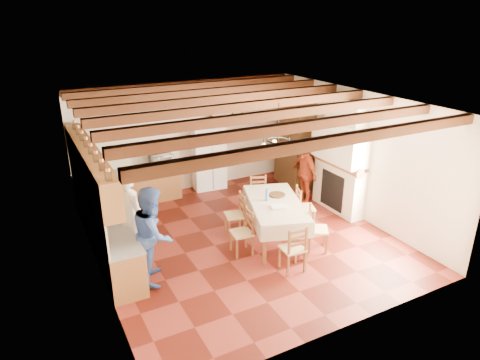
{
  "coord_description": "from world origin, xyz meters",
  "views": [
    {
      "loc": [
        -3.88,
        -7.28,
        4.62
      ],
      "look_at": [
        0.1,
        0.3,
        1.25
      ],
      "focal_mm": 32.0,
      "sensor_mm": 36.0,
      "label": 1
    }
  ],
  "objects_px": {
    "person_man": "(131,219)",
    "person_woman_blue": "(153,234)",
    "chair_left_far": "(235,214)",
    "chair_end_near": "(293,248)",
    "dining_table": "(276,206)",
    "microwave": "(161,160)",
    "chair_left_near": "(242,232)",
    "person_woman_red": "(304,173)",
    "hutch": "(295,144)",
    "chair_right_near": "(318,229)",
    "refrigerator": "(207,157)",
    "chair_end_far": "(259,196)",
    "chair_right_far": "(305,207)"
  },
  "relations": [
    {
      "from": "dining_table",
      "to": "chair_end_near",
      "type": "xyz_separation_m",
      "value": [
        -0.33,
        -1.15,
        -0.33
      ]
    },
    {
      "from": "chair_end_near",
      "to": "person_woman_blue",
      "type": "xyz_separation_m",
      "value": [
        -2.37,
        0.96,
        0.43
      ]
    },
    {
      "from": "refrigerator",
      "to": "chair_right_far",
      "type": "xyz_separation_m",
      "value": [
        1.0,
        -3.24,
        -0.4
      ]
    },
    {
      "from": "chair_left_far",
      "to": "chair_left_near",
      "type": "bearing_deg",
      "value": -5.4
    },
    {
      "from": "chair_left_far",
      "to": "chair_right_far",
      "type": "bearing_deg",
      "value": 87.92
    },
    {
      "from": "chair_left_near",
      "to": "chair_left_far",
      "type": "distance_m",
      "value": 0.83
    },
    {
      "from": "dining_table",
      "to": "hutch",
      "type": "bearing_deg",
      "value": 48.8
    },
    {
      "from": "hutch",
      "to": "chair_left_far",
      "type": "distance_m",
      "value": 3.42
    },
    {
      "from": "chair_end_far",
      "to": "microwave",
      "type": "xyz_separation_m",
      "value": [
        -1.74,
        2.08,
        0.57
      ]
    },
    {
      "from": "chair_left_far",
      "to": "chair_end_near",
      "type": "distance_m",
      "value": 1.81
    },
    {
      "from": "dining_table",
      "to": "chair_left_near",
      "type": "height_order",
      "value": "chair_left_near"
    },
    {
      "from": "person_woman_blue",
      "to": "person_woman_red",
      "type": "distance_m",
      "value": 4.68
    },
    {
      "from": "chair_right_near",
      "to": "person_woman_blue",
      "type": "height_order",
      "value": "person_woman_blue"
    },
    {
      "from": "dining_table",
      "to": "chair_left_far",
      "type": "xyz_separation_m",
      "value": [
        -0.65,
        0.63,
        -0.33
      ]
    },
    {
      "from": "chair_end_far",
      "to": "person_woman_blue",
      "type": "relative_size",
      "value": 0.53
    },
    {
      "from": "dining_table",
      "to": "chair_right_near",
      "type": "xyz_separation_m",
      "value": [
        0.56,
        -0.75,
        -0.33
      ]
    },
    {
      "from": "dining_table",
      "to": "person_man",
      "type": "distance_m",
      "value": 2.98
    },
    {
      "from": "chair_left_near",
      "to": "chair_end_far",
      "type": "distance_m",
      "value": 1.86
    },
    {
      "from": "chair_left_far",
      "to": "person_woman_red",
      "type": "height_order",
      "value": "person_woman_red"
    },
    {
      "from": "chair_left_far",
      "to": "microwave",
      "type": "height_order",
      "value": "microwave"
    },
    {
      "from": "chair_left_near",
      "to": "microwave",
      "type": "height_order",
      "value": "microwave"
    },
    {
      "from": "hutch",
      "to": "chair_end_far",
      "type": "relative_size",
      "value": 2.52
    },
    {
      "from": "dining_table",
      "to": "chair_end_near",
      "type": "height_order",
      "value": "chair_end_near"
    },
    {
      "from": "refrigerator",
      "to": "chair_left_far",
      "type": "distance_m",
      "value": 2.93
    },
    {
      "from": "chair_left_far",
      "to": "chair_right_far",
      "type": "distance_m",
      "value": 1.65
    },
    {
      "from": "person_man",
      "to": "microwave",
      "type": "height_order",
      "value": "person_man"
    },
    {
      "from": "person_man",
      "to": "person_woman_blue",
      "type": "distance_m",
      "value": 0.7
    },
    {
      "from": "dining_table",
      "to": "chair_left_far",
      "type": "relative_size",
      "value": 2.36
    },
    {
      "from": "chair_end_far",
      "to": "person_woman_blue",
      "type": "bearing_deg",
      "value": -136.26
    },
    {
      "from": "person_man",
      "to": "person_woman_blue",
      "type": "relative_size",
      "value": 1.08
    },
    {
      "from": "hutch",
      "to": "chair_right_near",
      "type": "xyz_separation_m",
      "value": [
        -1.59,
        -3.21,
        -0.73
      ]
    },
    {
      "from": "person_woman_blue",
      "to": "microwave",
      "type": "bearing_deg",
      "value": 0.8
    },
    {
      "from": "person_woman_red",
      "to": "chair_end_far",
      "type": "bearing_deg",
      "value": -84.7
    },
    {
      "from": "dining_table",
      "to": "chair_right_near",
      "type": "height_order",
      "value": "chair_right_near"
    },
    {
      "from": "chair_left_far",
      "to": "chair_right_far",
      "type": "height_order",
      "value": "same"
    },
    {
      "from": "chair_left_far",
      "to": "chair_end_near",
      "type": "bearing_deg",
      "value": 22.18
    },
    {
      "from": "hutch",
      "to": "chair_left_far",
      "type": "relative_size",
      "value": 2.52
    },
    {
      "from": "chair_end_far",
      "to": "person_man",
      "type": "relative_size",
      "value": 0.49
    },
    {
      "from": "dining_table",
      "to": "microwave",
      "type": "height_order",
      "value": "microwave"
    },
    {
      "from": "person_woman_red",
      "to": "chair_right_far",
      "type": "bearing_deg",
      "value": -33.32
    },
    {
      "from": "chair_end_near",
      "to": "person_man",
      "type": "xyz_separation_m",
      "value": [
        -2.61,
        1.61,
        0.5
      ]
    },
    {
      "from": "refrigerator",
      "to": "person_woman_red",
      "type": "xyz_separation_m",
      "value": [
        1.76,
        -2.12,
        -0.08
      ]
    },
    {
      "from": "chair_left_near",
      "to": "chair_end_far",
      "type": "bearing_deg",
      "value": 145.19
    },
    {
      "from": "chair_left_far",
      "to": "person_woman_red",
      "type": "xyz_separation_m",
      "value": [
        2.36,
        0.72,
        0.32
      ]
    },
    {
      "from": "person_man",
      "to": "chair_right_near",
      "type": "bearing_deg",
      "value": -133.01
    },
    {
      "from": "dining_table",
      "to": "chair_left_near",
      "type": "bearing_deg",
      "value": -169.92
    },
    {
      "from": "person_woman_red",
      "to": "dining_table",
      "type": "bearing_deg",
      "value": -50.91
    },
    {
      "from": "chair_right_far",
      "to": "chair_end_near",
      "type": "bearing_deg",
      "value": 157.62
    },
    {
      "from": "chair_end_near",
      "to": "person_woman_red",
      "type": "xyz_separation_m",
      "value": [
        2.04,
        2.5,
        0.32
      ]
    },
    {
      "from": "hutch",
      "to": "chair_right_far",
      "type": "xyz_separation_m",
      "value": [
        -1.2,
        -2.23,
        -0.73
      ]
    }
  ]
}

